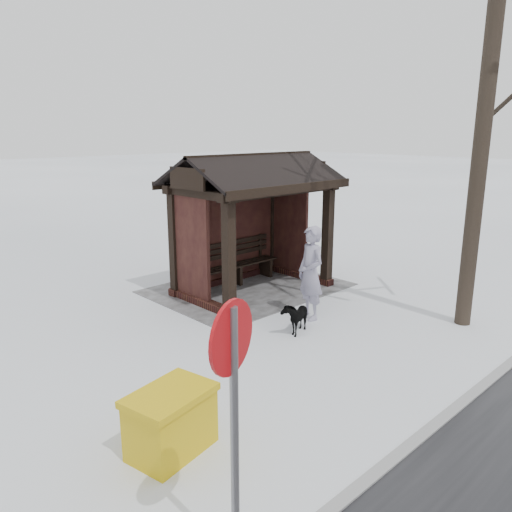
# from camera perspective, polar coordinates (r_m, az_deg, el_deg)

# --- Properties ---
(ground) EXTENTS (120.00, 120.00, 0.00)m
(ground) POSITION_cam_1_polar(r_m,az_deg,el_deg) (11.47, -0.26, -3.93)
(ground) COLOR white
(ground) RESTS_ON ground
(kerb) EXTENTS (120.00, 0.15, 0.06)m
(kerb) POSITION_cam_1_polar(r_m,az_deg,el_deg) (8.63, 26.26, -11.72)
(kerb) COLOR gray
(kerb) RESTS_ON ground
(trampled_patch) EXTENTS (4.20, 3.20, 0.02)m
(trampled_patch) POSITION_cam_1_polar(r_m,az_deg,el_deg) (11.61, -0.94, -3.67)
(trampled_patch) COLOR gray
(trampled_patch) RESTS_ON ground
(bus_shelter) EXTENTS (3.60, 2.40, 3.09)m
(bus_shelter) POSITION_cam_1_polar(r_m,az_deg,el_deg) (11.11, -0.84, 6.93)
(bus_shelter) COLOR #3A1715
(bus_shelter) RESTS_ON ground
(pedestrian) EXTENTS (0.61, 0.76, 1.82)m
(pedestrian) POSITION_cam_1_polar(r_m,az_deg,el_deg) (9.61, 6.26, -1.95)
(pedestrian) COLOR #9994AD
(pedestrian) RESTS_ON ground
(dog) EXTENTS (0.78, 0.56, 0.60)m
(dog) POSITION_cam_1_polar(r_m,az_deg,el_deg) (9.12, 4.56, -6.85)
(dog) COLOR black
(dog) RESTS_ON ground
(grit_bin) EXTENTS (1.09, 0.85, 0.75)m
(grit_bin) POSITION_cam_1_polar(r_m,az_deg,el_deg) (6.00, -9.70, -18.12)
(grit_bin) COLOR gold
(grit_bin) RESTS_ON ground
(road_sign) EXTENTS (0.58, 0.22, 2.35)m
(road_sign) POSITION_cam_1_polar(r_m,az_deg,el_deg) (3.96, -2.70, -14.05)
(road_sign) COLOR slate
(road_sign) RESTS_ON ground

